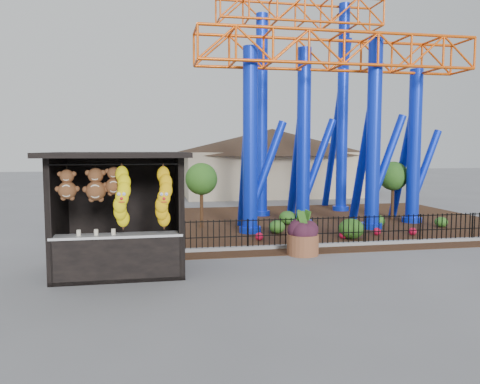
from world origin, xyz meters
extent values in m
plane|color=slate|center=(0.00, 0.00, 0.00)|extent=(120.00, 120.00, 0.00)
cube|color=#331E11|center=(4.00, 8.00, 0.01)|extent=(18.00, 12.00, 0.02)
cube|color=gray|center=(4.00, 3.00, 0.06)|extent=(18.00, 0.18, 0.12)
cube|color=black|center=(-3.00, 1.20, 0.05)|extent=(3.20, 2.60, 0.10)
cube|color=black|center=(-3.00, 2.44, 1.50)|extent=(3.20, 0.12, 3.00)
cube|color=black|center=(-4.54, 1.20, 1.50)|extent=(0.12, 2.60, 3.00)
cube|color=black|center=(-1.46, 1.20, 1.50)|extent=(0.12, 2.60, 3.00)
cube|color=black|center=(-3.00, 0.95, 3.06)|extent=(3.50, 3.40, 0.12)
cube|color=black|center=(-4.53, -0.03, 1.50)|extent=(0.14, 0.14, 3.00)
cube|color=black|center=(-1.47, -0.03, 1.50)|extent=(0.14, 0.14, 3.00)
cube|color=black|center=(-3.00, 0.15, 0.55)|extent=(3.00, 0.50, 1.10)
cube|color=silver|center=(-3.00, 0.15, 1.12)|extent=(3.10, 0.55, 0.06)
cylinder|color=black|center=(-3.00, -0.25, 2.85)|extent=(2.90, 0.04, 0.04)
cylinder|color=#0C29DC|center=(1.50, 6.00, 3.50)|extent=(0.56, 0.56, 7.00)
cylinder|color=#0C29DC|center=(1.50, 6.00, 0.12)|extent=(0.84, 0.84, 0.24)
cylinder|color=#0C29DC|center=(4.00, 7.20, 3.65)|extent=(0.56, 0.56, 7.30)
cylinder|color=#0C29DC|center=(4.00, 7.20, 0.12)|extent=(0.84, 0.84, 0.24)
cylinder|color=#0C29DC|center=(6.50, 6.00, 3.75)|extent=(0.56, 0.56, 7.50)
cylinder|color=#0C29DC|center=(6.50, 6.00, 0.12)|extent=(0.84, 0.84, 0.24)
cylinder|color=#0C29DC|center=(9.00, 7.20, 3.30)|extent=(0.56, 0.56, 6.60)
cylinder|color=#0C29DC|center=(9.00, 7.20, 0.12)|extent=(0.84, 0.84, 0.24)
cylinder|color=#0C29DC|center=(3.00, 10.50, 4.75)|extent=(0.56, 0.56, 9.50)
cylinder|color=#0C29DC|center=(3.00, 10.50, 0.12)|extent=(0.84, 0.84, 0.24)
cylinder|color=#0C29DC|center=(7.50, 11.50, 5.25)|extent=(0.56, 0.56, 10.50)
cylinder|color=#0C29DC|center=(7.50, 11.50, 0.12)|extent=(0.84, 0.84, 0.24)
cylinder|color=#0C29DC|center=(1.50, 6.90, 2.62)|extent=(0.36, 2.21, 5.85)
cylinder|color=#0C29DC|center=(2.20, 6.30, 2.45)|extent=(1.62, 0.32, 3.73)
cylinder|color=#0C29DC|center=(4.00, 8.10, 2.74)|extent=(0.36, 2.29, 6.10)
cylinder|color=#0C29DC|center=(4.70, 7.50, 2.55)|extent=(1.67, 0.32, 3.88)
cylinder|color=#0C29DC|center=(6.50, 6.90, 2.81)|extent=(0.36, 2.34, 6.26)
cylinder|color=#0C29DC|center=(7.20, 6.30, 2.62)|extent=(1.71, 0.32, 3.99)
cylinder|color=#0C29DC|center=(9.00, 8.10, 2.47)|extent=(0.36, 2.10, 5.53)
cylinder|color=#0C29DC|center=(9.70, 7.50, 2.31)|extent=(1.54, 0.32, 3.52)
cylinder|color=brown|center=(2.31, 2.06, 0.32)|extent=(1.18, 1.18, 0.63)
ellipsoid|color=#321422|center=(2.31, 2.06, 0.95)|extent=(0.70, 0.70, 0.64)
imported|color=#225F1B|center=(2.52, 2.64, 0.45)|extent=(1.02, 0.95, 0.91)
ellipsoid|color=#2C5F1C|center=(2.45, 5.60, 0.27)|extent=(0.62, 0.62, 0.50)
ellipsoid|color=#2C5F1C|center=(4.79, 4.10, 0.38)|extent=(0.90, 0.90, 0.72)
ellipsoid|color=#2C5F1C|center=(6.89, 6.28, 0.27)|extent=(0.63, 0.63, 0.50)
ellipsoid|color=#2C5F1C|center=(3.46, 7.56, 0.31)|extent=(0.73, 0.73, 0.58)
ellipsoid|color=#2C5F1C|center=(9.46, 5.76, 0.23)|extent=(0.52, 0.52, 0.42)
sphere|color=red|center=(1.49, 4.39, 0.16)|extent=(0.28, 0.28, 0.28)
sphere|color=red|center=(4.50, 4.13, 0.16)|extent=(0.28, 0.28, 0.28)
sphere|color=red|center=(6.01, 4.56, 0.16)|extent=(0.28, 0.28, 0.28)
sphere|color=red|center=(7.33, 4.34, 0.16)|extent=(0.28, 0.28, 0.28)
cube|color=#BFAD8C|center=(6.00, 20.00, 1.50)|extent=(12.00, 6.00, 3.00)
cone|color=#332319|center=(6.00, 20.00, 3.90)|extent=(15.00, 15.00, 1.80)
camera|label=1|loc=(-2.16, -11.34, 3.19)|focal=35.00mm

